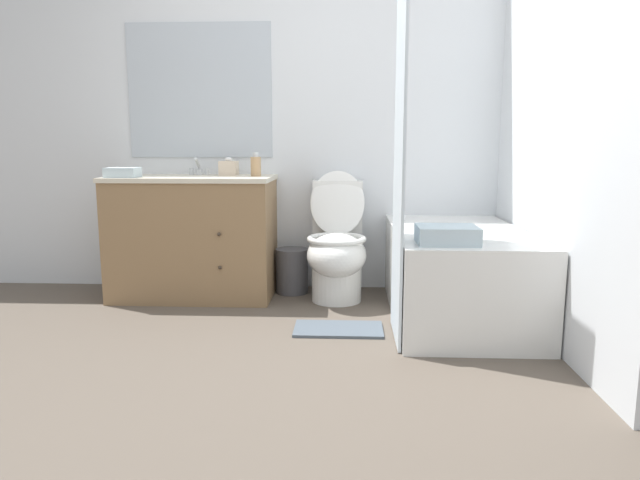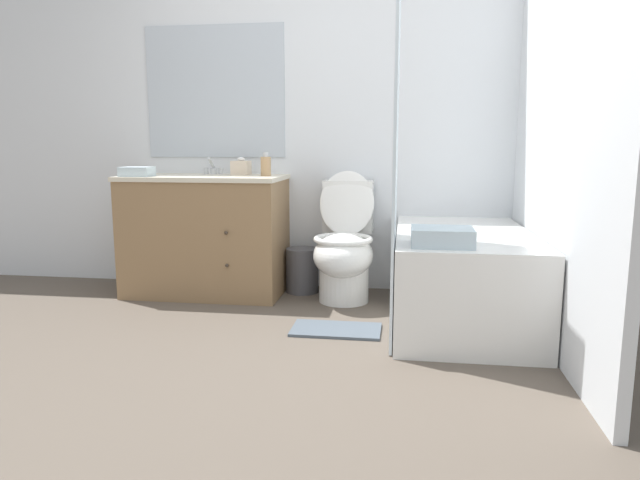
# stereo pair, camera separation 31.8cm
# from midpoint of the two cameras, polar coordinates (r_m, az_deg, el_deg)

# --- Properties ---
(ground_plane) EXTENTS (14.00, 14.00, 0.00)m
(ground_plane) POSITION_cam_midpoint_polar(r_m,az_deg,el_deg) (2.73, -6.64, -12.89)
(ground_plane) COLOR brown
(wall_back) EXTENTS (8.00, 0.06, 2.50)m
(wall_back) POSITION_cam_midpoint_polar(r_m,az_deg,el_deg) (4.14, -3.34, 12.45)
(wall_back) COLOR silver
(wall_back) RESTS_ON ground_plane
(wall_right) EXTENTS (0.05, 2.60, 2.50)m
(wall_right) POSITION_cam_midpoint_polar(r_m,az_deg,el_deg) (3.42, 18.94, 12.56)
(wall_right) COLOR silver
(wall_right) RESTS_ON ground_plane
(vanity_cabinet) EXTENTS (1.10, 0.61, 0.83)m
(vanity_cabinet) POSITION_cam_midpoint_polar(r_m,az_deg,el_deg) (4.03, -14.71, 0.40)
(vanity_cabinet) COLOR olive
(vanity_cabinet) RESTS_ON ground_plane
(sink_faucet) EXTENTS (0.14, 0.12, 0.12)m
(sink_faucet) POSITION_cam_midpoint_polar(r_m,az_deg,el_deg) (4.17, -14.19, 6.82)
(sink_faucet) COLOR silver
(sink_faucet) RESTS_ON vanity_cabinet
(toilet) EXTENTS (0.39, 0.65, 0.87)m
(toilet) POSITION_cam_midpoint_polar(r_m,az_deg,el_deg) (3.81, -0.69, -0.90)
(toilet) COLOR white
(toilet) RESTS_ON ground_plane
(bathtub) EXTENTS (0.77, 1.39, 0.54)m
(bathtub) POSITION_cam_midpoint_polar(r_m,az_deg,el_deg) (3.51, 11.02, -3.28)
(bathtub) COLOR white
(bathtub) RESTS_ON ground_plane
(shower_curtain) EXTENTS (0.01, 0.51, 1.92)m
(shower_curtain) POSITION_cam_midpoint_polar(r_m,az_deg,el_deg) (2.99, 4.91, 8.05)
(shower_curtain) COLOR silver
(shower_curtain) RESTS_ON ground_plane
(wastebasket) EXTENTS (0.23, 0.23, 0.32)m
(wastebasket) POSITION_cam_midpoint_polar(r_m,az_deg,el_deg) (4.04, -5.07, -3.11)
(wastebasket) COLOR #4C4C51
(wastebasket) RESTS_ON ground_plane
(tissue_box) EXTENTS (0.12, 0.13, 0.12)m
(tissue_box) POSITION_cam_midpoint_polar(r_m,az_deg,el_deg) (4.05, -11.36, 7.09)
(tissue_box) COLOR beige
(tissue_box) RESTS_ON vanity_cabinet
(soap_dispenser) EXTENTS (0.07, 0.07, 0.16)m
(soap_dispenser) POSITION_cam_midpoint_polar(r_m,az_deg,el_deg) (3.89, -8.79, 7.34)
(soap_dispenser) COLOR tan
(soap_dispenser) RESTS_ON vanity_cabinet
(hand_towel_folded) EXTENTS (0.20, 0.15, 0.06)m
(hand_towel_folded) POSITION_cam_midpoint_polar(r_m,az_deg,el_deg) (3.98, -21.35, 6.30)
(hand_towel_folded) COLOR silver
(hand_towel_folded) RESTS_ON vanity_cabinet
(bath_towel_folded) EXTENTS (0.31, 0.25, 0.09)m
(bath_towel_folded) POSITION_cam_midpoint_polar(r_m,az_deg,el_deg) (2.95, 9.60, 0.49)
(bath_towel_folded) COLOR silver
(bath_towel_folded) RESTS_ON bathtub
(bath_mat) EXTENTS (0.50, 0.28, 0.02)m
(bath_mat) POSITION_cam_midpoint_polar(r_m,az_deg,el_deg) (3.25, -0.96, -8.94)
(bath_mat) COLOR #4C5660
(bath_mat) RESTS_ON ground_plane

